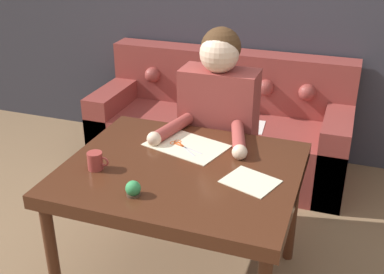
{
  "coord_description": "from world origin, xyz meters",
  "views": [
    {
      "loc": [
        0.75,
        -1.89,
        1.92
      ],
      "look_at": [
        0.0,
        0.22,
        0.85
      ],
      "focal_mm": 45.0,
      "sensor_mm": 36.0,
      "label": 1
    }
  ],
  "objects": [
    {
      "name": "dining_table",
      "position": [
        0.0,
        0.07,
        0.68
      ],
      "size": [
        1.16,
        0.97,
        0.75
      ],
      "color": "#472314",
      "rests_on": "ground_plane"
    },
    {
      "name": "person",
      "position": [
        0.01,
        0.69,
        0.69
      ],
      "size": [
        0.56,
        0.62,
        1.32
      ],
      "color": "#33281E",
      "rests_on": "ground_plane"
    },
    {
      "name": "couch",
      "position": [
        -0.2,
        1.5,
        0.32
      ],
      "size": [
        1.98,
        0.79,
        0.9
      ],
      "color": "brown",
      "rests_on": "ground_plane"
    },
    {
      "name": "pattern_paper_main",
      "position": [
        -0.06,
        0.31,
        0.75
      ],
      "size": [
        0.47,
        0.38,
        0.0
      ],
      "color": "beige",
      "rests_on": "dining_table"
    },
    {
      "name": "scissors",
      "position": [
        -0.09,
        0.29,
        0.76
      ],
      "size": [
        0.21,
        0.16,
        0.01
      ],
      "color": "silver",
      "rests_on": "dining_table"
    },
    {
      "name": "mug",
      "position": [
        -0.39,
        -0.09,
        0.8
      ],
      "size": [
        0.11,
        0.08,
        0.09
      ],
      "color": "#9E3833",
      "rests_on": "dining_table"
    },
    {
      "name": "pattern_paper_offcut",
      "position": [
        0.36,
        0.05,
        0.75
      ],
      "size": [
        0.29,
        0.27,
        0.0
      ],
      "color": "beige",
      "rests_on": "dining_table"
    },
    {
      "name": "pin_cushion",
      "position": [
        -0.11,
        -0.24,
        0.79
      ],
      "size": [
        0.07,
        0.07,
        0.07
      ],
      "color": "#4C3828",
      "rests_on": "dining_table"
    }
  ]
}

